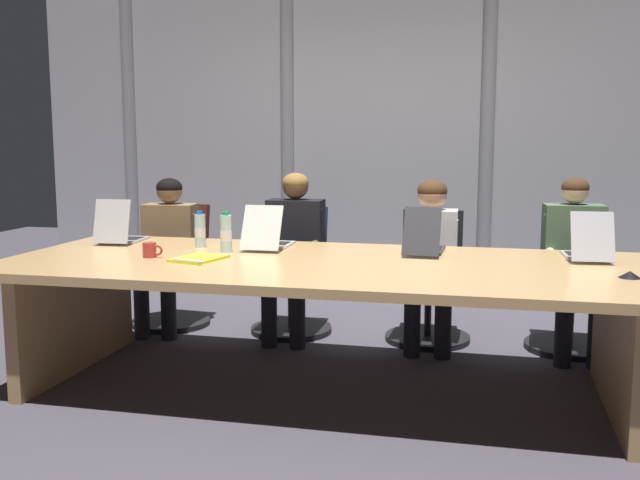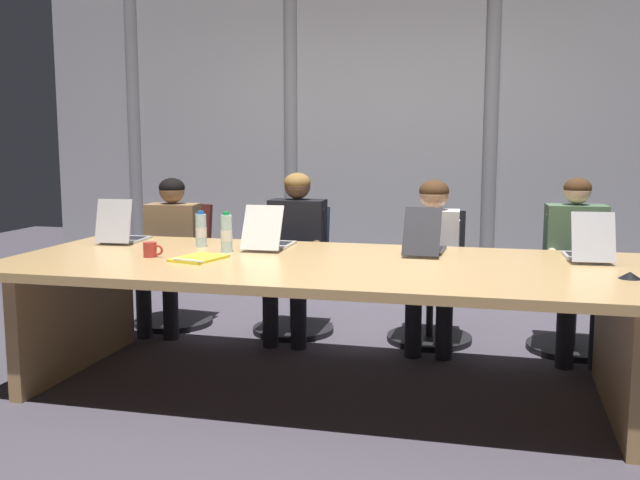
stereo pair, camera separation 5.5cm
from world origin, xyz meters
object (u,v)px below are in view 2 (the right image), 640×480
Objects in this scene: laptop_right_mid at (588,250)px; person_left_end at (169,244)px; office_chair_left_end at (176,279)px; person_left_mid at (295,245)px; laptop_center at (425,244)px; conference_mic_left_side at (630,275)px; office_chair_left_mid at (295,285)px; person_center at (432,252)px; office_chair_center at (431,292)px; office_chair_right_mid at (574,297)px; person_right_mid at (577,257)px; laptop_left_mid at (269,239)px; water_bottle_secondary at (201,231)px; laptop_left_end at (123,234)px; water_bottle_primary at (226,234)px; coffee_mug_near at (151,250)px; spiral_notepad at (199,258)px.

laptop_right_mid is 2.96m from person_left_end.
office_chair_left_end is 0.78× the size of person_left_mid.
laptop_center reaches higher than conference_mic_left_side.
office_chair_left_mid is (-1.96, 0.79, -0.45)m from laptop_right_mid.
laptop_center is 0.63m from person_center.
person_left_mid reaches higher than conference_mic_left_side.
office_chair_center is (-0.03, 0.77, -0.46)m from laptop_center.
office_chair_left_mid is at bearing -86.03° from office_chair_right_mid.
laptop_center is 1.08× the size of laptop_right_mid.
person_left_end is 0.97× the size of person_right_mid.
laptop_right_mid is at bearing -91.42° from laptop_left_mid.
conference_mic_left_side is (1.07, -1.17, 0.10)m from person_center.
person_center reaches higher than water_bottle_secondary.
person_center is (1.99, 0.62, -0.14)m from laptop_left_end.
laptop_right_mid is 3.88× the size of conference_mic_left_side.
water_bottle_primary is (0.83, -0.23, 0.06)m from laptop_left_end.
water_bottle_primary is at bearing 92.47° from laptop_right_mid.
laptop_center is 0.39× the size of person_left_mid.
person_right_mid is at bearing 24.68° from coffee_mug_near.
person_right_mid is at bearing 84.09° from person_left_end.
conference_mic_left_side is at bearing -169.15° from laptop_right_mid.
water_bottle_secondary is (-1.38, -0.85, 0.51)m from office_chair_center.
laptop_left_mid is at bearing 4.38° from office_chair_left_mid.
water_bottle_primary is (-2.10, -0.22, 0.06)m from laptop_right_mid.
person_left_mid is (-0.96, -0.15, 0.33)m from office_chair_center.
person_left_end is at bearing -91.28° from person_left_mid.
office_chair_left_end is 8.37× the size of conference_mic_left_side.
spiral_notepad is at bearing -128.80° from laptop_left_end.
laptop_center is 1.41m from water_bottle_secondary.
office_chair_right_mid is 8.76× the size of conference_mic_left_side.
person_right_mid is (2.90, 0.00, 0.01)m from person_left_end.
laptop_right_mid is at bearing 2.79° from office_chair_right_mid.
person_right_mid reaches higher than person_left_end.
laptop_right_mid is 1.13m from person_center.
office_chair_center is at bearing 129.41° from conference_mic_left_side.
office_chair_left_mid is 1.06m from water_bottle_secondary.
person_right_mid reaches higher than spiral_notepad.
office_chair_left_end is 0.80× the size of person_center.
person_left_end is (-1.97, 0.61, -0.15)m from laptop_center.
person_left_mid is 2.37m from conference_mic_left_side.
laptop_center is 0.41× the size of person_left_end.
office_chair_left_mid is (0.97, 0.78, -0.46)m from laptop_left_end.
office_chair_right_mid is 0.34m from person_right_mid.
water_bottle_primary is at bearing 137.68° from laptop_left_mid.
laptop_right_mid reaches higher than water_bottle_secondary.
water_bottle_primary is (0.82, -1.01, 0.51)m from office_chair_left_end.
person_left_mid is 0.98m from person_center.
office_chair_left_end reaches higher than spiral_notepad.
person_center is at bearing 36.50° from coffee_mug_near.
laptop_left_mid is at bearing -76.25° from person_right_mid.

